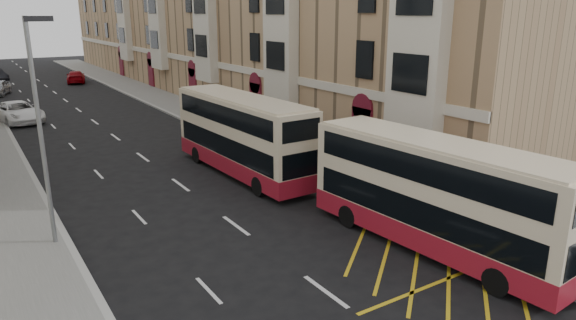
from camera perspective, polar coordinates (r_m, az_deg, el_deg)
pavement_right at (r=41.49m, az=-8.62°, el=4.59°), size 4.00×120.00×0.15m
kerb_right at (r=40.73m, az=-11.18°, el=4.25°), size 0.25×120.00×0.15m
kerb_left at (r=38.13m, az=-28.13°, el=1.82°), size 0.25×120.00×0.15m
road_markings at (r=53.49m, az=-23.30°, el=5.97°), size 10.00×110.00×0.01m
terrace_right at (r=57.52m, az=-9.05°, el=15.23°), size 10.75×79.00×15.25m
guard_railing at (r=20.99m, az=15.15°, el=-5.11°), size 0.06×6.56×1.01m
street_lamp_near at (r=19.62m, az=-25.79°, el=3.86°), size 0.93×0.18×8.00m
double_decker_front at (r=18.82m, az=16.00°, el=-3.79°), size 3.08×10.25×4.03m
double_decker_rear at (r=26.67m, az=-5.11°, el=2.74°), size 2.73×10.45×4.14m
pedestrian_mid at (r=22.68m, az=23.67°, el=-4.04°), size 0.94×0.82×1.64m
pedestrian_far at (r=20.52m, az=21.85°, el=-5.56°), size 1.18×0.79×1.87m
white_van at (r=45.00m, az=-27.83°, el=4.73°), size 3.74×6.15×1.59m
car_red at (r=67.46m, az=-22.51°, el=8.52°), size 2.94×5.23×1.43m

